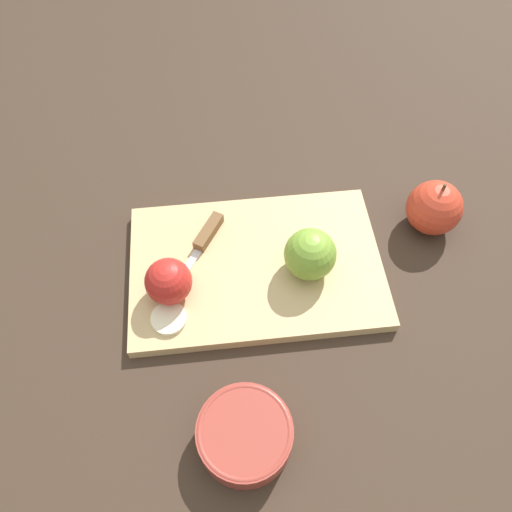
{
  "coord_description": "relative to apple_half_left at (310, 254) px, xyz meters",
  "views": [
    {
      "loc": [
        0.1,
        0.41,
        0.69
      ],
      "look_at": [
        0.0,
        0.0,
        0.04
      ],
      "focal_mm": 35.0,
      "sensor_mm": 36.0,
      "label": 1
    }
  ],
  "objects": [
    {
      "name": "knife",
      "position": [
        0.14,
        -0.09,
        -0.03
      ],
      "size": [
        0.12,
        0.13,
        0.02
      ],
      "rotation": [
        0.0,
        0.0,
        0.87
      ],
      "color": "silver",
      "rests_on": "cutting_board"
    },
    {
      "name": "ground_plane",
      "position": [
        0.08,
        -0.03,
        -0.06
      ],
      "size": [
        4.0,
        4.0,
        0.0
      ],
      "primitive_type": "plane",
      "color": "#38281E"
    },
    {
      "name": "bowl",
      "position": [
        0.16,
        0.22,
        -0.03
      ],
      "size": [
        0.12,
        0.12,
        0.05
      ],
      "color": "#99382D",
      "rests_on": "ground_plane"
    },
    {
      "name": "apple_whole",
      "position": [
        -0.23,
        -0.05,
        -0.02
      ],
      "size": [
        0.09,
        0.09,
        0.1
      ],
      "color": "red",
      "rests_on": "ground_plane"
    },
    {
      "name": "apple_slice",
      "position": [
        0.23,
        0.03,
        -0.04
      ],
      "size": [
        0.05,
        0.05,
        0.01
      ],
      "color": "beige",
      "rests_on": "cutting_board"
    },
    {
      "name": "apple_half_right",
      "position": [
        0.22,
        -0.01,
        -0.0
      ],
      "size": [
        0.07,
        0.07,
        0.07
      ],
      "rotation": [
        0.0,
        0.0,
        3.91
      ],
      "color": "red",
      "rests_on": "cutting_board"
    },
    {
      "name": "apple_half_left",
      "position": [
        0.0,
        0.0,
        0.0
      ],
      "size": [
        0.08,
        0.08,
        0.08
      ],
      "rotation": [
        0.0,
        0.0,
        1.75
      ],
      "color": "olive",
      "rests_on": "cutting_board"
    },
    {
      "name": "cutting_board",
      "position": [
        0.08,
        -0.03,
        -0.05
      ],
      "size": [
        0.43,
        0.32,
        0.02
      ],
      "color": "tan",
      "rests_on": "ground_plane"
    }
  ]
}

